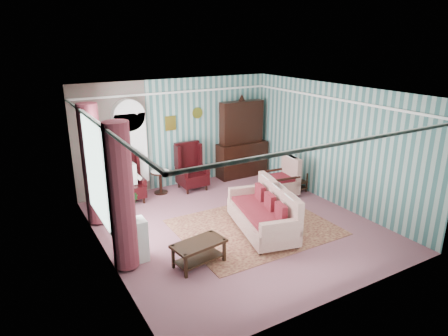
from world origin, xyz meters
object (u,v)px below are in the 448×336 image
dresser_hutch (242,137)px  plant_stand (131,241)px  bookcase (131,153)px  wingback_right (192,167)px  nest_table (297,182)px  seated_woman (128,179)px  sofa (262,209)px  round_side_table (161,182)px  coffee_table (199,253)px  floral_armchair (280,178)px  wingback_left (128,178)px

dresser_hutch → plant_stand: (-4.30, -3.02, -0.78)m
bookcase → wingback_right: bookcase is taller
dresser_hutch → nest_table: 2.11m
seated_woman → sofa: 3.54m
round_side_table → coffee_table: size_ratio=0.63×
seated_woman → floral_armchair: (3.50, -1.56, -0.12)m
dresser_hutch → plant_stand: size_ratio=2.95×
bookcase → round_side_table: 1.07m
round_side_table → floral_armchair: size_ratio=0.64×
round_side_table → floral_armchair: (2.60, -1.71, 0.17)m
round_side_table → plant_stand: bearing=-120.4°
wingback_left → round_side_table: wingback_left is taller
sofa → floral_armchair: (1.58, 1.42, -0.06)m
round_side_table → plant_stand: 3.36m
wingback_right → floral_armchair: bearing=-41.7°
coffee_table → dresser_hutch: bearing=48.6°
bookcase → sofa: bookcase is taller
bookcase → dresser_hutch: dresser_hutch is taller
bookcase → wingback_left: 0.68m
round_side_table → plant_stand: plant_stand is taller
wingback_left → floral_armchair: size_ratio=1.33×
wingback_right → round_side_table: size_ratio=2.08×
wingback_left → plant_stand: 2.87m
wingback_left → sofa: 3.54m
round_side_table → plant_stand: size_ratio=0.75×
seated_woman → coffee_table: seated_woman is taller
dresser_hutch → coffee_table: (-3.29, -3.74, -0.96)m
sofa → bookcase: bearing=39.5°
wingback_left → coffee_table: 3.50m
seated_woman → coffee_table: size_ratio=1.23×
wingback_left → sofa: wingback_left is taller
nest_table → coffee_table: 4.31m
dresser_hutch → plant_stand: bearing=-144.9°
plant_stand → wingback_left: bearing=73.8°
nest_table → wingback_left: bearing=159.2°
coffee_table → wingback_right: bearing=66.0°
wingback_right → seated_woman: 1.75m
seated_woman → plant_stand: bearing=-106.2°
wingback_right → floral_armchair: wingback_right is taller
plant_stand → round_side_table: bearing=59.6°
wingback_left → seated_woman: (0.00, 0.00, -0.04)m
dresser_hutch → wingback_right: bearing=-171.2°
dresser_hutch → sofa: size_ratio=1.17×
round_side_table → dresser_hutch: bearing=2.6°
dresser_hutch → seated_woman: (-3.50, -0.27, -0.59)m
wingback_right → plant_stand: (-2.55, -2.75, -0.22)m
bookcase → coffee_table: size_ratio=2.34×
wingback_left → coffee_table: (0.21, -3.47, -0.40)m
dresser_hutch → sofa: 3.67m
bookcase → dresser_hutch: (3.25, -0.12, 0.06)m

